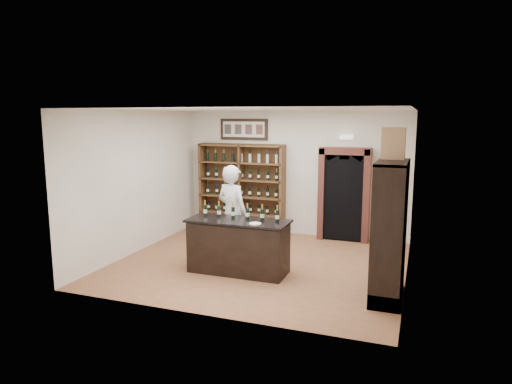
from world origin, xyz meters
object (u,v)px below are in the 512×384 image
side_cabinet (391,252)px  tasting_counter (238,246)px  shopkeeper (232,213)px  wine_shelf (242,188)px  wine_crate (393,143)px  counter_bottle_0 (205,210)px

side_cabinet → tasting_counter: bearing=173.7°
tasting_counter → shopkeeper: 0.86m
wine_shelf → side_cabinet: (3.82, -3.23, -0.35)m
side_cabinet → wine_crate: 1.72m
tasting_counter → side_cabinet: 2.75m
side_cabinet → shopkeeper: (-3.10, 0.91, 0.21)m
tasting_counter → shopkeeper: (-0.38, 0.61, 0.47)m
tasting_counter → wine_crate: wine_crate is taller
wine_shelf → counter_bottle_0: size_ratio=7.33×
side_cabinet → wine_crate: size_ratio=4.35×
side_cabinet → shopkeeper: 3.24m
wine_shelf → wine_crate: 4.98m
tasting_counter → shopkeeper: shopkeeper is taller
counter_bottle_0 → side_cabinet: side_cabinet is taller
tasting_counter → counter_bottle_0: bearing=172.3°
wine_shelf → shopkeeper: bearing=-72.7°
tasting_counter → counter_bottle_0: counter_bottle_0 is taller
shopkeeper → wine_crate: wine_crate is taller
tasting_counter → wine_crate: size_ratio=3.72×
tasting_counter → shopkeeper: bearing=121.8°
wine_shelf → wine_crate: wine_crate is taller
wine_shelf → tasting_counter: wine_shelf is taller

